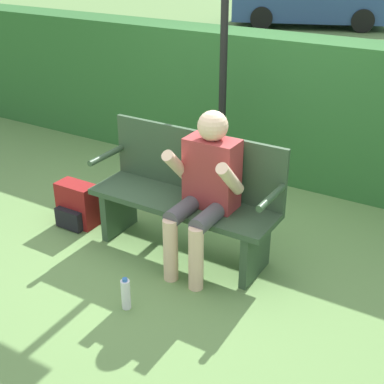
{
  "coord_description": "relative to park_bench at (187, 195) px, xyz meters",
  "views": [
    {
      "loc": [
        1.99,
        -3.12,
        2.37
      ],
      "look_at": [
        0.15,
        -0.1,
        0.62
      ],
      "focal_mm": 50.0,
      "sensor_mm": 36.0,
      "label": 1
    }
  ],
  "objects": [
    {
      "name": "signpost",
      "position": [
        -0.29,
        1.1,
        1.0
      ],
      "size": [
        0.47,
        0.09,
        2.62
      ],
      "color": "black",
      "rests_on": "ground"
    },
    {
      "name": "parked_car",
      "position": [
        -3.07,
        11.28,
        0.12
      ],
      "size": [
        4.45,
        3.12,
        1.25
      ],
      "rotation": [
        0.0,
        0.0,
        0.37
      ],
      "color": "#2D4784",
      "rests_on": "ground"
    },
    {
      "name": "park_bench",
      "position": [
        0.0,
        0.0,
        0.0
      ],
      "size": [
        1.52,
        0.46,
        0.98
      ],
      "color": "#334C33",
      "rests_on": "ground"
    },
    {
      "name": "water_bottle",
      "position": [
        0.05,
        -0.88,
        -0.37
      ],
      "size": [
        0.07,
        0.07,
        0.24
      ],
      "color": "white",
      "rests_on": "ground"
    },
    {
      "name": "backpack",
      "position": [
        -1.04,
        -0.17,
        -0.3
      ],
      "size": [
        0.35,
        0.25,
        0.39
      ],
      "color": "maroon",
      "rests_on": "ground"
    },
    {
      "name": "ground_plane",
      "position": [
        0.0,
        -0.07,
        -0.48
      ],
      "size": [
        40.0,
        40.0,
        0.0
      ],
      "primitive_type": "plane",
      "color": "#668E4C"
    },
    {
      "name": "hedge_back",
      "position": [
        0.0,
        1.78,
        0.24
      ],
      "size": [
        12.0,
        0.5,
        1.45
      ],
      "color": "#2D662D",
      "rests_on": "ground"
    },
    {
      "name": "person_seated",
      "position": [
        0.23,
        -0.12,
        0.2
      ],
      "size": [
        0.53,
        0.58,
        1.22
      ],
      "color": "#993333",
      "rests_on": "ground"
    }
  ]
}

